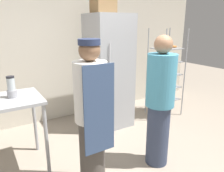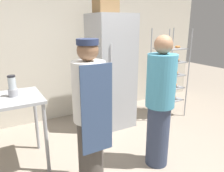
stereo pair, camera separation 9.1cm
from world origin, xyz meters
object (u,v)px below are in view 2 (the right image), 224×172
blender_pitcher (13,87)px  person_customer (160,103)px  refrigerator (111,72)px  cardboard_storage_box (106,6)px  person_baker (90,115)px  baking_rack (169,74)px

blender_pitcher → person_customer: (1.54, -0.85, -0.20)m
person_customer → refrigerator: bearing=87.1°
refrigerator → blender_pitcher: bearing=-163.6°
cardboard_storage_box → person_baker: size_ratio=0.21×
blender_pitcher → refrigerator: bearing=16.4°
person_baker → cardboard_storage_box: bearing=55.6°
baking_rack → person_baker: bearing=-153.5°
cardboard_storage_box → person_baker: 1.98m
baking_rack → person_baker: 2.37m
blender_pitcher → person_baker: person_baker is taller
person_customer → baking_rack: bearing=42.6°
person_baker → person_customer: 0.90m
person_baker → person_customer: size_ratio=0.99×
cardboard_storage_box → blender_pitcher: bearing=-161.1°
refrigerator → person_baker: bearing=-127.6°
refrigerator → cardboard_storage_box: (-0.07, 0.05, 1.07)m
refrigerator → cardboard_storage_box: size_ratio=5.55×
blender_pitcher → person_customer: 1.77m
refrigerator → person_customer: size_ratio=1.17×
refrigerator → person_customer: bearing=-92.9°
cardboard_storage_box → person_baker: bearing=-124.4°
person_baker → person_customer: person_customer is taller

